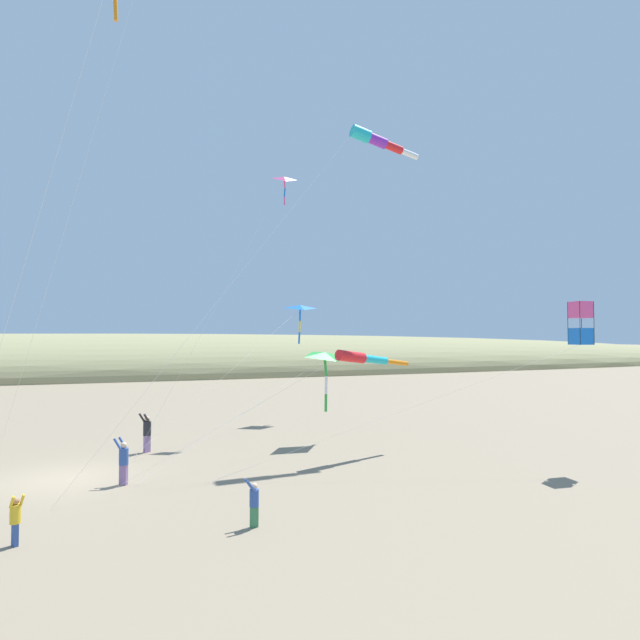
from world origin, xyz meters
TOP-DOWN VIEW (x-y plane):
  - ground_plane at (0.00, 0.00)m, footprint 600.00×600.00m
  - dune_ridge_grassy at (-55.00, 0.00)m, footprint 28.00×240.00m
  - person_adult_flyer at (-3.51, 2.91)m, footprint 0.60×0.62m
  - person_child_green_jacket at (6.90, 5.42)m, footprint 0.31×0.39m
  - person_child_grey_jacket at (6.19, -0.32)m, footprint 0.45×0.41m
  - person_bystander_far at (1.49, 2.04)m, footprint 0.54×0.58m
  - kite_windsock_red_high_left at (-1.45, 13.09)m, footprint 5.33×15.33m
  - kite_delta_long_streamer_left at (-2.81, 11.01)m, footprint 5.63×9.80m
  - kite_box_yellow_midlevel at (4.86, 18.94)m, footprint 2.91×14.58m
  - kite_windsock_green_low_center at (0.39, 11.60)m, footprint 3.16×12.76m
  - kite_delta_rainbow_low_near at (-6.45, 9.94)m, footprint 5.03×8.18m
  - kite_delta_long_streamer_right at (-9.71, 11.91)m, footprint 7.72×10.39m

SIDE VIEW (x-z plane):
  - ground_plane at x=0.00m, z-range 0.00..0.00m
  - dune_ridge_grassy at x=-55.00m, z-range -5.49..5.49m
  - person_child_grey_jacket at x=6.19m, z-range 0.06..1.34m
  - person_child_green_jacket at x=6.90m, z-range 0.06..1.34m
  - person_bystander_far at x=1.49m, z-range 0.07..1.68m
  - person_adult_flyer at x=-3.51m, z-range 0.08..1.81m
  - kite_delta_long_streamer_left at x=-2.81m, z-range 1.86..6.36m
  - kite_windsock_green_low_center at x=0.39m, z-range 1.88..6.44m
  - kite_box_yellow_midlevel at x=4.86m, z-range 2.38..8.85m
  - kite_delta_long_streamer_right at x=-9.71m, z-range 3.26..10.39m
  - kite_delta_rainbow_low_near at x=-6.45m, z-range 6.64..20.63m
  - kite_windsock_red_high_left at x=-1.45m, z-range 6.92..21.97m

